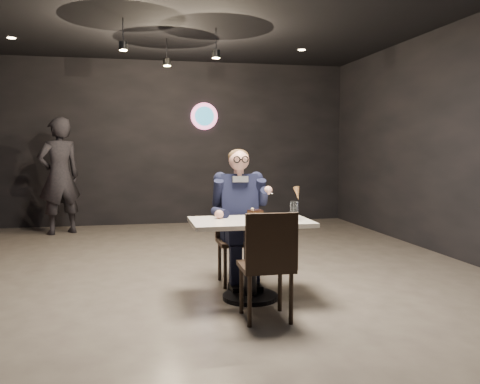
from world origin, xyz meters
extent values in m
plane|color=slate|center=(0.00, 0.00, 0.00)|extent=(9.00, 9.00, 0.00)
cube|color=black|center=(0.00, 2.00, 2.88)|extent=(1.40, 1.20, 0.36)
cube|color=silver|center=(0.55, -0.46, 0.38)|extent=(1.10, 0.70, 0.75)
cube|color=black|center=(0.55, 0.09, 0.46)|extent=(0.42, 0.46, 0.92)
cube|color=black|center=(0.55, -1.03, 0.46)|extent=(0.43, 0.47, 0.92)
cube|color=black|center=(0.55, 0.09, 0.72)|extent=(0.60, 0.80, 1.44)
cylinder|color=white|center=(0.63, -0.55, 0.76)|extent=(0.24, 0.24, 0.01)
cube|color=black|center=(0.58, -0.55, 0.80)|extent=(0.14, 0.13, 0.08)
ellipsoid|color=#378D2E|center=(0.62, -0.54, 0.84)|extent=(0.06, 0.04, 0.01)
cylinder|color=silver|center=(0.95, -0.54, 0.84)|extent=(0.08, 0.08, 0.17)
cone|color=tan|center=(1.00, -0.49, 0.99)|extent=(0.07, 0.07, 0.12)
imported|color=black|center=(-1.70, 3.71, 0.96)|extent=(0.83, 0.74, 1.91)
camera|label=1|loc=(-0.49, -5.01, 1.42)|focal=38.00mm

